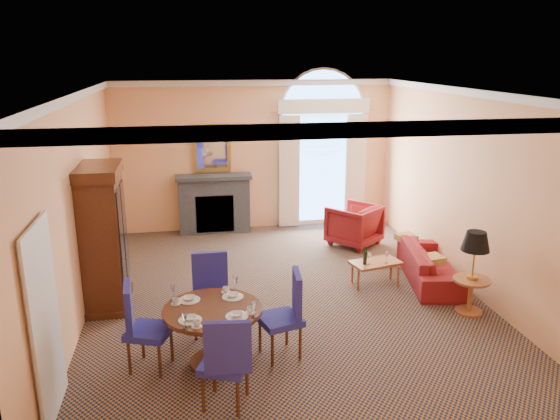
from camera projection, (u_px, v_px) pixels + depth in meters
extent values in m
plane|color=#13203C|center=(285.00, 297.00, 8.64)|extent=(7.50, 7.50, 0.00)
cube|color=#FBB278|center=(254.00, 156.00, 11.76)|extent=(6.00, 0.04, 3.20)
cube|color=#FBB278|center=(77.00, 209.00, 7.71)|extent=(0.04, 7.50, 3.20)
cube|color=#FBB278|center=(470.00, 192.00, 8.70)|extent=(0.04, 7.50, 3.20)
cube|color=white|center=(286.00, 91.00, 7.77)|extent=(6.00, 7.50, 0.04)
cube|color=silver|center=(286.00, 96.00, 7.78)|extent=(6.00, 7.50, 0.12)
cube|color=silver|center=(45.00, 325.00, 5.60)|extent=(0.08, 0.90, 2.06)
cube|color=#3E4349|center=(214.00, 205.00, 11.69)|extent=(1.50, 0.40, 1.20)
cube|color=#3E4349|center=(213.00, 176.00, 11.49)|extent=(1.60, 0.46, 0.08)
cube|color=gold|center=(212.00, 148.00, 11.52)|extent=(0.80, 0.04, 1.00)
cube|color=white|center=(212.00, 148.00, 11.50)|extent=(0.64, 0.02, 0.84)
cube|color=silver|center=(321.00, 170.00, 12.08)|extent=(1.90, 0.04, 2.50)
cube|color=#92BDF4|center=(322.00, 170.00, 12.07)|extent=(1.70, 0.02, 2.30)
cylinder|color=silver|center=(323.00, 113.00, 11.74)|extent=(1.90, 0.04, 1.90)
cube|color=beige|center=(289.00, 172.00, 11.84)|extent=(0.45, 0.06, 2.45)
cube|color=beige|center=(356.00, 169.00, 12.09)|extent=(0.45, 0.06, 2.45)
cube|color=beige|center=(324.00, 106.00, 11.58)|extent=(2.00, 0.08, 0.30)
cube|color=#3F1E0E|center=(104.00, 242.00, 8.15)|extent=(0.55, 1.01, 2.01)
cube|color=#3F1E0E|center=(97.00, 171.00, 7.85)|extent=(0.62, 1.11, 0.16)
cube|color=#3F1E0E|center=(109.00, 301.00, 8.41)|extent=(0.62, 1.11, 0.10)
cylinder|color=#3F1E0E|center=(213.00, 310.00, 6.58)|extent=(1.21, 1.21, 0.05)
cylinder|color=#3F1E0E|center=(214.00, 338.00, 6.68)|extent=(0.16, 0.16, 0.71)
cylinder|color=#3F1E0E|center=(214.00, 362.00, 6.77)|extent=(0.60, 0.60, 0.06)
cylinder|color=white|center=(233.00, 297.00, 6.87)|extent=(0.27, 0.27, 0.01)
imported|color=white|center=(233.00, 295.00, 6.86)|extent=(0.15, 0.15, 0.04)
imported|color=white|center=(226.00, 289.00, 7.01)|extent=(0.09, 0.09, 0.07)
cylinder|color=white|center=(189.00, 300.00, 6.78)|extent=(0.27, 0.27, 0.01)
imported|color=white|center=(189.00, 298.00, 6.78)|extent=(0.15, 0.15, 0.04)
imported|color=white|center=(176.00, 301.00, 6.68)|extent=(0.09, 0.09, 0.07)
cylinder|color=white|center=(190.00, 320.00, 6.27)|extent=(0.27, 0.27, 0.01)
imported|color=white|center=(190.00, 318.00, 6.26)|extent=(0.15, 0.15, 0.04)
imported|color=white|center=(197.00, 323.00, 6.11)|extent=(0.09, 0.09, 0.07)
cylinder|color=white|center=(237.00, 316.00, 6.36)|extent=(0.27, 0.27, 0.01)
imported|color=white|center=(237.00, 314.00, 6.35)|extent=(0.15, 0.15, 0.04)
imported|color=white|center=(250.00, 310.00, 6.45)|extent=(0.09, 0.09, 0.07)
cube|color=navy|center=(211.00, 300.00, 7.41)|extent=(0.57, 0.57, 0.09)
cube|color=navy|center=(210.00, 272.00, 7.53)|extent=(0.49, 0.09, 0.59)
cylinder|color=#3F1E0E|center=(227.00, 312.00, 7.66)|extent=(0.04, 0.04, 0.45)
cylinder|color=#3F1E0E|center=(200.00, 312.00, 7.67)|extent=(0.04, 0.04, 0.45)
cylinder|color=#3F1E0E|center=(224.00, 325.00, 7.29)|extent=(0.04, 0.04, 0.45)
cylinder|color=#3F1E0E|center=(196.00, 325.00, 7.30)|extent=(0.04, 0.04, 0.45)
cube|color=navy|center=(225.00, 364.00, 5.88)|extent=(0.64, 0.64, 0.09)
cube|color=navy|center=(228.00, 348.00, 5.59)|extent=(0.50, 0.12, 0.59)
cylinder|color=#3F1E0E|center=(203.00, 394.00, 5.81)|extent=(0.04, 0.04, 0.45)
cylinder|color=#3F1E0E|center=(238.00, 398.00, 5.74)|extent=(0.04, 0.04, 0.45)
cylinder|color=#3F1E0E|center=(214.00, 374.00, 6.17)|extent=(0.04, 0.04, 0.45)
cylinder|color=#3F1E0E|center=(247.00, 378.00, 6.10)|extent=(0.04, 0.04, 0.45)
cube|color=navy|center=(280.00, 320.00, 6.86)|extent=(0.60, 0.60, 0.09)
cube|color=navy|center=(297.00, 295.00, 6.83)|extent=(0.12, 0.50, 0.59)
cylinder|color=#3F1E0E|center=(300.00, 342.00, 6.85)|extent=(0.04, 0.04, 0.45)
cylinder|color=#3F1E0E|center=(287.00, 329.00, 7.18)|extent=(0.04, 0.04, 0.45)
cylinder|color=#3F1E0E|center=(272.00, 349.00, 6.69)|extent=(0.04, 0.04, 0.45)
cylinder|color=#3F1E0E|center=(260.00, 335.00, 7.02)|extent=(0.04, 0.04, 0.45)
cube|color=navy|center=(149.00, 331.00, 6.57)|extent=(0.63, 0.63, 0.09)
cube|color=navy|center=(128.00, 308.00, 6.46)|extent=(0.11, 0.50, 0.59)
cylinder|color=#3F1E0E|center=(143.00, 342.00, 6.86)|extent=(0.04, 0.04, 0.45)
cylinder|color=#3F1E0E|center=(129.00, 358.00, 6.50)|extent=(0.04, 0.04, 0.45)
cylinder|color=#3F1E0E|center=(172.00, 345.00, 6.80)|extent=(0.04, 0.04, 0.45)
cylinder|color=#3F1E0E|center=(160.00, 361.00, 6.43)|extent=(0.04, 0.04, 0.45)
imported|color=maroon|center=(431.00, 264.00, 9.22)|extent=(1.12, 2.07, 0.57)
imported|color=maroon|center=(354.00, 225.00, 10.94)|extent=(1.26, 1.26, 0.83)
cube|color=#AB5F33|center=(376.00, 263.00, 9.02)|extent=(0.89, 0.62, 0.04)
cylinder|color=#AB5F33|center=(358.00, 280.00, 8.87)|extent=(0.04, 0.04, 0.36)
cylinder|color=#AB5F33|center=(398.00, 277.00, 8.98)|extent=(0.04, 0.04, 0.36)
cylinder|color=#AB5F33|center=(352.00, 272.00, 9.18)|extent=(0.04, 0.04, 0.36)
cylinder|color=#AB5F33|center=(391.00, 269.00, 9.29)|extent=(0.04, 0.04, 0.36)
cylinder|color=#AB5F33|center=(472.00, 280.00, 8.00)|extent=(0.54, 0.54, 0.04)
cylinder|color=#AB5F33|center=(470.00, 297.00, 8.07)|extent=(0.07, 0.07, 0.50)
cylinder|color=#AB5F33|center=(469.00, 311.00, 8.14)|extent=(0.39, 0.39, 0.04)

